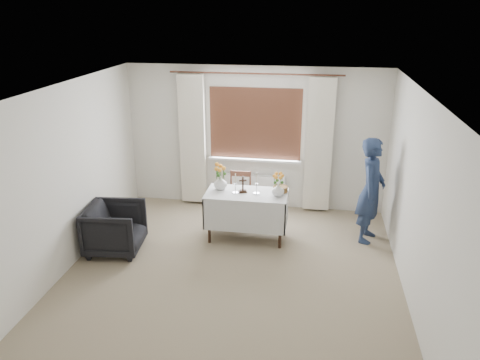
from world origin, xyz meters
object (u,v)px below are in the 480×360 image
flower_vase_left (220,183)px  flower_vase_right (278,190)px  altar_table (247,216)px  wooden_chair (239,197)px  wooden_cross (243,184)px  person (371,190)px  armchair (115,228)px

flower_vase_left → flower_vase_right: bearing=-8.4°
altar_table → wooden_chair: wooden_chair is taller
wooden_cross → flower_vase_right: bearing=-24.5°
altar_table → wooden_cross: wooden_cross is taller
flower_vase_left → flower_vase_right: 0.91m
altar_table → flower_vase_right: bearing=-5.1°
wooden_chair → person: bearing=-10.4°
person → wooden_cross: person is taller
wooden_chair → wooden_cross: (0.16, -0.63, 0.48)m
wooden_chair → wooden_cross: 0.81m
person → wooden_cross: bearing=113.6°
wooden_cross → armchair: bearing=-176.1°
wooden_chair → flower_vase_left: (-0.20, -0.56, 0.46)m
wooden_chair → armchair: 2.11m
wooden_cross → flower_vase_left: (-0.36, 0.07, -0.02)m
wooden_cross → altar_table: bearing=-34.7°
person → flower_vase_right: person is taller
armchair → flower_vase_left: flower_vase_left is taller
wooden_chair → flower_vase_right: bearing=-44.7°
flower_vase_left → altar_table: bearing=-12.1°
altar_table → flower_vase_right: (0.47, -0.04, 0.48)m
altar_table → flower_vase_right: flower_vase_right is taller
armchair → person: size_ratio=0.49×
altar_table → flower_vase_left: flower_vase_left is taller
altar_table → wooden_chair: (-0.22, 0.65, 0.03)m
wooden_chair → armchair: (-1.62, -1.35, -0.05)m
wooden_chair → flower_vase_right: flower_vase_right is taller
wooden_chair → wooden_cross: size_ratio=3.21×
armchair → flower_vase_right: bearing=-79.8°
altar_table → armchair: size_ratio=1.56×
wooden_chair → armchair: size_ratio=1.04×
wooden_cross → flower_vase_right: (0.54, -0.06, -0.03)m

